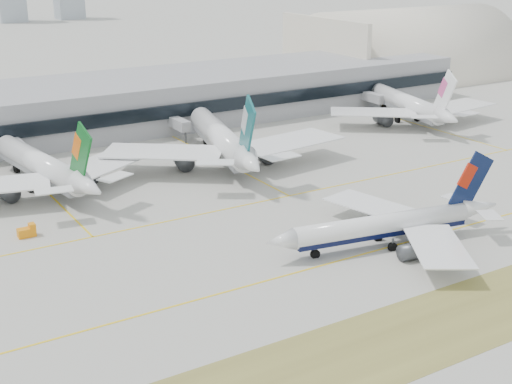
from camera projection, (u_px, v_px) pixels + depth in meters
ground at (277, 264)px, 131.34m from camera, size 3000.00×3000.00×0.00m
taxiing_airliner at (390, 225)px, 138.28m from camera, size 51.44×44.26×17.34m
widebody_eva at (44, 168)px, 169.15m from camera, size 58.41×57.65×21.02m
widebody_cathay at (223, 141)px, 189.35m from camera, size 64.45×64.31×23.71m
widebody_china_air at (410, 106)px, 233.99m from camera, size 57.68×57.59×21.24m
terminal at (76, 108)px, 221.44m from camera, size 280.00×43.10×15.00m
hangar at (403, 77)px, 316.20m from camera, size 91.00×60.00×60.00m
gse_b at (27, 232)px, 143.29m from camera, size 3.55×2.00×2.60m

